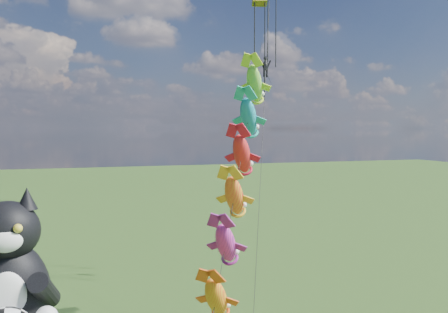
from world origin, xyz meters
name	(u,v)px	position (x,y,z in m)	size (l,w,h in m)	color
cat_kite_rig	(9,291)	(5.38, -3.46, 8.12)	(2.95, 4.28, 11.10)	brown
fish_windsock_rig	(238,175)	(15.89, 5.62, 10.39)	(8.93, 13.36, 18.48)	brown
parafoil_rig	(265,51)	(22.17, 16.47, 18.74)	(8.63, 15.76, 26.62)	brown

